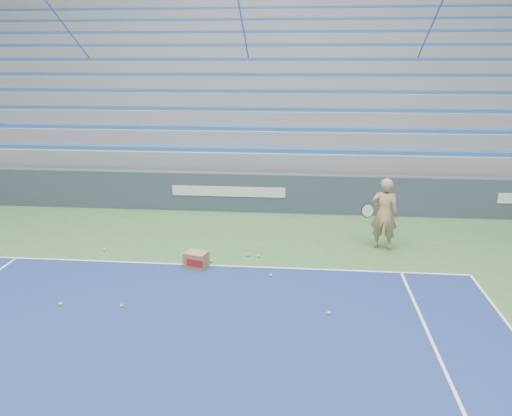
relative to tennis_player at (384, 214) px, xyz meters
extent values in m
cube|color=white|center=(-3.92, -1.38, -0.82)|extent=(10.97, 0.05, 0.00)
cube|color=#354151|center=(-3.92, 2.62, -0.28)|extent=(30.00, 0.30, 1.10)
cube|color=white|center=(-3.92, 2.46, -0.23)|extent=(3.20, 0.02, 0.28)
cube|color=gray|center=(-3.92, 7.17, -0.28)|extent=(30.00, 8.50, 1.10)
cube|color=gray|center=(-3.92, 7.17, 0.52)|extent=(30.00, 8.50, 0.50)
cube|color=#2A5998|center=(-3.92, 3.29, 0.83)|extent=(29.60, 0.42, 0.11)
cube|color=gray|center=(-3.92, 7.59, 1.02)|extent=(30.00, 7.65, 0.50)
cube|color=#2A5998|center=(-3.92, 4.14, 1.33)|extent=(29.60, 0.42, 0.11)
cube|color=gray|center=(-3.92, 8.02, 1.52)|extent=(30.00, 6.80, 0.50)
cube|color=#2A5998|center=(-3.92, 4.99, 1.83)|extent=(29.60, 0.42, 0.11)
cube|color=gray|center=(-3.92, 8.44, 2.02)|extent=(30.00, 5.95, 0.50)
cube|color=#2A5998|center=(-3.92, 5.84, 2.33)|extent=(29.60, 0.42, 0.11)
cube|color=gray|center=(-3.92, 8.87, 2.52)|extent=(30.00, 5.10, 0.50)
cube|color=#2A5998|center=(-3.92, 6.69, 2.83)|extent=(29.60, 0.42, 0.11)
cube|color=gray|center=(-3.92, 9.29, 3.02)|extent=(30.00, 4.25, 0.50)
cube|color=#2A5998|center=(-3.92, 7.54, 3.33)|extent=(29.60, 0.42, 0.11)
cube|color=gray|center=(-3.92, 9.72, 3.52)|extent=(30.00, 3.40, 0.50)
cube|color=#2A5998|center=(-3.92, 8.39, 3.83)|extent=(29.60, 0.42, 0.11)
cube|color=gray|center=(-3.92, 10.14, 4.02)|extent=(30.00, 2.55, 0.50)
cube|color=#2A5998|center=(-3.92, 9.24, 4.33)|extent=(29.60, 0.42, 0.11)
cube|color=gray|center=(-3.92, 10.57, 4.52)|extent=(30.00, 1.70, 0.50)
cube|color=#2A5998|center=(-3.92, 10.09, 4.83)|extent=(29.60, 0.42, 0.11)
cube|color=gray|center=(-3.92, 10.99, 5.02)|extent=(30.00, 0.85, 0.50)
cube|color=#2A5998|center=(-3.92, 10.94, 5.33)|extent=(29.60, 0.42, 0.11)
cube|color=gray|center=(-3.92, 11.72, 2.82)|extent=(31.00, 0.40, 7.30)
cylinder|color=blue|center=(-9.92, 7.17, 3.77)|extent=(0.05, 8.53, 5.04)
cylinder|color=blue|center=(-3.92, 7.17, 3.77)|extent=(0.05, 8.53, 5.04)
cylinder|color=blue|center=(2.08, 7.17, 3.77)|extent=(0.05, 8.53, 5.04)
imported|color=tan|center=(0.00, 0.01, 0.00)|extent=(0.69, 0.54, 1.65)
cylinder|color=black|center=(-0.35, -0.24, 0.12)|extent=(0.12, 0.27, 0.08)
cylinder|color=beige|center=(-0.45, -0.52, 0.22)|extent=(0.29, 0.16, 0.28)
torus|color=black|center=(-0.45, -0.52, 0.22)|extent=(0.31, 0.18, 0.30)
cube|color=olive|center=(-4.02, -1.49, -0.66)|extent=(0.53, 0.45, 0.34)
cube|color=#B21E19|center=(-4.02, -1.66, -0.66)|extent=(0.35, 0.11, 0.15)
sphere|color=#B4DC2D|center=(-2.44, -1.82, -0.80)|extent=(0.07, 0.07, 0.07)
sphere|color=#B4DC2D|center=(-3.75, -1.21, -0.80)|extent=(0.07, 0.07, 0.07)
sphere|color=#B4DC2D|center=(-1.35, -3.26, -0.80)|extent=(0.07, 0.07, 0.07)
sphere|color=#B4DC2D|center=(-6.07, -3.38, -0.80)|extent=(0.07, 0.07, 0.07)
sphere|color=#B4DC2D|center=(-2.77, -0.84, -0.80)|extent=(0.07, 0.07, 0.07)
sphere|color=#B4DC2D|center=(-4.96, -3.34, -0.80)|extent=(0.07, 0.07, 0.07)
sphere|color=#B4DC2D|center=(-3.01, -0.80, -0.80)|extent=(0.07, 0.07, 0.07)
sphere|color=#B4DC2D|center=(-6.29, -0.78, -0.80)|extent=(0.07, 0.07, 0.07)
camera|label=1|loc=(-1.87, -10.96, 3.37)|focal=35.00mm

